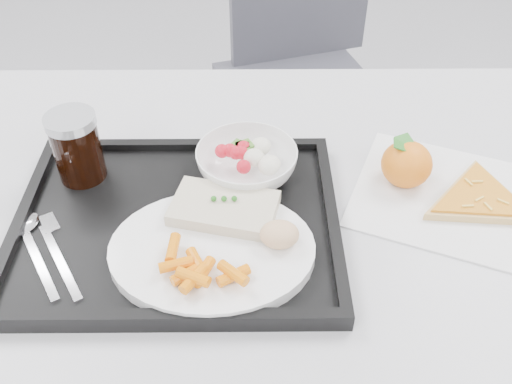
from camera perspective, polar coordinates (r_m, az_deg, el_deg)
name	(u,v)px	position (r m, az deg, el deg)	size (l,w,h in m)	color
table	(259,238)	(0.89, 0.26, -4.65)	(1.20, 0.80, 0.75)	silver
chair	(301,52)	(1.68, 4.57, 13.80)	(0.53, 0.53, 0.93)	#383841
tray	(178,223)	(0.81, -7.84, -3.12)	(0.45, 0.35, 0.03)	black
dinner_plate	(212,251)	(0.75, -4.40, -5.86)	(0.27, 0.27, 0.02)	white
fish_fillet	(224,208)	(0.78, -3.20, -1.61)	(0.16, 0.12, 0.03)	beige
bread_roll	(279,234)	(0.74, 2.37, -4.26)	(0.06, 0.06, 0.03)	#E8B485
salad_bowl	(247,163)	(0.86, -0.93, 2.91)	(0.15, 0.15, 0.05)	white
cola_glass	(76,146)	(0.88, -17.51, 4.42)	(0.07, 0.07, 0.11)	black
cutlery	(42,244)	(0.82, -20.58, -4.92)	(0.13, 0.16, 0.01)	silver
napkin	(441,195)	(0.90, 18.01, -0.32)	(0.32, 0.32, 0.00)	silver
tangerine	(407,164)	(0.89, 14.83, 2.74)	(0.08, 0.08, 0.07)	orange
pizza_slice	(479,199)	(0.90, 21.44, -0.66)	(0.25, 0.25, 0.02)	tan
carrot_pile	(199,269)	(0.70, -5.75, -7.70)	(0.12, 0.09, 0.02)	orange
salad_contents	(253,156)	(0.85, -0.35, 3.61)	(0.10, 0.08, 0.03)	red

